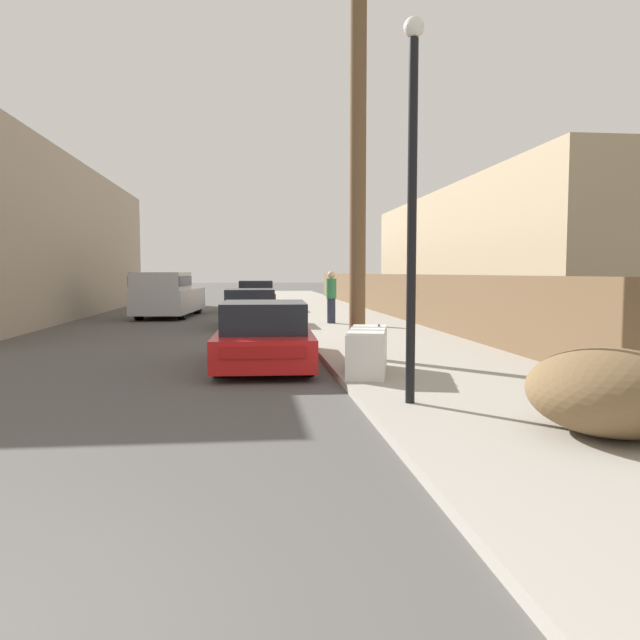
# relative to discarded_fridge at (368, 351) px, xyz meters

# --- Properties ---
(sidewalk_curb) EXTENTS (4.20, 63.00, 0.12)m
(sidewalk_curb) POSITION_rel_discarded_fridge_xyz_m (1.58, 15.75, -0.43)
(sidewalk_curb) COLOR #9E998E
(sidewalk_curb) RESTS_ON ground
(discarded_fridge) EXTENTS (1.02, 1.87, 0.77)m
(discarded_fridge) POSITION_rel_discarded_fridge_xyz_m (0.00, 0.00, 0.00)
(discarded_fridge) COLOR silver
(discarded_fridge) RESTS_ON sidewalk_curb
(parked_sports_car_red) EXTENTS (1.92, 4.28, 1.26)m
(parked_sports_car_red) POSITION_rel_discarded_fridge_xyz_m (-1.70, 1.73, 0.08)
(parked_sports_car_red) COLOR red
(parked_sports_car_red) RESTS_ON ground
(car_parked_mid) EXTENTS (1.86, 4.13, 1.26)m
(car_parked_mid) POSITION_rel_discarded_fridge_xyz_m (-1.97, 10.74, 0.11)
(car_parked_mid) COLOR silver
(car_parked_mid) RESTS_ON ground
(car_parked_far) EXTENTS (1.79, 4.05, 1.44)m
(car_parked_far) POSITION_rel_discarded_fridge_xyz_m (-1.68, 18.68, 0.18)
(car_parked_far) COLOR #5B1E19
(car_parked_far) RESTS_ON ground
(pickup_truck) EXTENTS (2.45, 5.87, 1.82)m
(pickup_truck) POSITION_rel_discarded_fridge_xyz_m (-5.27, 15.39, 0.42)
(pickup_truck) COLOR silver
(pickup_truck) RESTS_ON ground
(utility_pole) EXTENTS (1.80, 0.32, 8.17)m
(utility_pole) POSITION_rel_discarded_fridge_xyz_m (0.15, 1.88, 3.81)
(utility_pole) COLOR brown
(utility_pole) RESTS_ON sidewalk_curb
(street_lamp) EXTENTS (0.26, 0.26, 4.86)m
(street_lamp) POSITION_rel_discarded_fridge_xyz_m (0.09, -2.47, 2.44)
(street_lamp) COLOR black
(street_lamp) RESTS_ON sidewalk_curb
(brush_pile) EXTENTS (1.69, 1.82, 0.91)m
(brush_pile) POSITION_rel_discarded_fridge_xyz_m (1.76, -4.24, 0.08)
(brush_pile) COLOR brown
(brush_pile) RESTS_ON sidewalk_curb
(wooden_fence) EXTENTS (0.08, 41.86, 1.63)m
(wooden_fence) POSITION_rel_discarded_fridge_xyz_m (3.53, 14.58, 0.44)
(wooden_fence) COLOR brown
(wooden_fence) RESTS_ON sidewalk_curb
(building_left_block) EXTENTS (7.00, 24.23, 6.20)m
(building_left_block) POSITION_rel_discarded_fridge_xyz_m (-12.06, 16.71, 2.61)
(building_left_block) COLOR tan
(building_left_block) RESTS_ON ground
(building_right_house) EXTENTS (6.00, 21.76, 5.21)m
(building_right_house) POSITION_rel_discarded_fridge_xyz_m (8.79, 15.24, 2.11)
(building_right_house) COLOR tan
(building_right_house) RESTS_ON ground
(pedestrian) EXTENTS (0.34, 0.34, 1.74)m
(pedestrian) POSITION_rel_discarded_fridge_xyz_m (0.74, 10.31, 0.52)
(pedestrian) COLOR #282D42
(pedestrian) RESTS_ON sidewalk_curb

